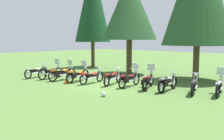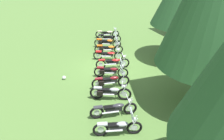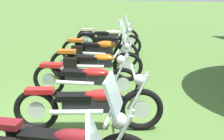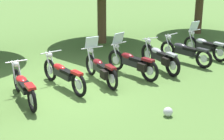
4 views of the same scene
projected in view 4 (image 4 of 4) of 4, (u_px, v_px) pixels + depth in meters
name	position (u px, v px, depth m)	size (l,w,h in m)	color
ground_plane	(65.00, 90.00, 10.38)	(80.00, 80.00, 0.00)	#4C7033
motorcycle_4	(24.00, 86.00, 9.51)	(0.65, 2.29, 1.00)	black
motorcycle_5	(63.00, 74.00, 10.44)	(0.99, 2.32, 1.01)	black
motorcycle_6	(101.00, 68.00, 10.90)	(0.77, 2.25, 1.37)	black
motorcycle_7	(133.00, 62.00, 11.48)	(1.05, 2.19, 1.38)	black
motorcycle_8	(160.00, 58.00, 12.03)	(0.70, 2.29, 1.04)	black
motorcycle_9	(185.00, 51.00, 12.87)	(1.08, 2.24, 1.00)	black
motorcycle_10	(204.00, 46.00, 13.59)	(0.82, 2.14, 1.36)	black
dropped_helmet	(168.00, 112.00, 8.70)	(0.25, 0.25, 0.25)	silver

